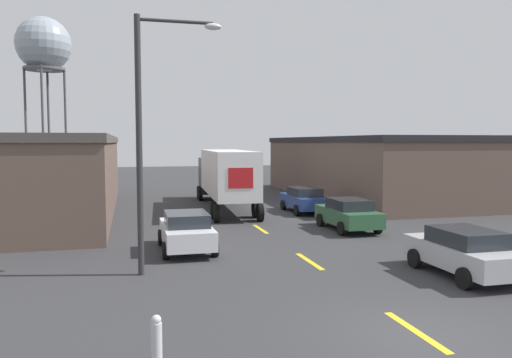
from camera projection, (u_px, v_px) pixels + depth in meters
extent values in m
plane|color=#333335|center=(423.00, 336.00, 11.15)|extent=(160.00, 160.00, 0.00)
cube|color=yellow|center=(416.00, 331.00, 11.44)|extent=(0.20, 2.58, 0.01)
cube|color=yellow|center=(309.00, 261.00, 18.15)|extent=(0.20, 2.58, 0.01)
cube|color=yellow|center=(261.00, 229.00, 24.86)|extent=(0.20, 2.58, 0.01)
cube|color=brown|center=(384.00, 169.00, 39.88)|extent=(12.51, 22.48, 4.33)
cube|color=#232326|center=(385.00, 140.00, 39.70)|extent=(12.71, 22.68, 0.40)
cube|color=black|center=(215.00, 175.00, 37.78)|extent=(2.45, 3.14, 2.63)
cube|color=white|center=(228.00, 172.00, 31.04)|extent=(2.97, 10.19, 2.72)
cube|color=red|center=(241.00, 178.00, 26.10)|extent=(1.32, 0.10, 1.09)
cylinder|color=black|center=(230.00, 192.00, 38.48)|extent=(0.34, 1.01, 0.99)
cylinder|color=black|center=(199.00, 192.00, 38.01)|extent=(0.34, 1.01, 0.99)
cylinder|color=black|center=(233.00, 193.00, 37.30)|extent=(0.34, 1.01, 0.99)
cylinder|color=black|center=(200.00, 194.00, 36.83)|extent=(0.34, 1.01, 0.99)
cylinder|color=black|center=(255.00, 209.00, 28.64)|extent=(0.34, 1.01, 0.99)
cylinder|color=black|center=(213.00, 210.00, 28.18)|extent=(0.34, 1.01, 0.99)
cylinder|color=black|center=(260.00, 212.00, 27.27)|extent=(0.34, 1.01, 0.99)
cylinder|color=black|center=(216.00, 214.00, 26.81)|extent=(0.34, 1.01, 0.99)
cube|color=#2D5B38|center=(348.00, 216.00, 24.62)|extent=(1.84, 4.26, 0.72)
cube|color=#23282D|center=(349.00, 204.00, 24.45)|extent=(1.62, 2.22, 0.50)
cylinder|color=black|center=(353.00, 219.00, 26.15)|extent=(0.22, 0.66, 0.66)
cylinder|color=black|center=(320.00, 220.00, 25.69)|extent=(0.22, 0.66, 0.66)
cylinder|color=black|center=(378.00, 227.00, 23.60)|extent=(0.22, 0.66, 0.66)
cylinder|color=black|center=(342.00, 228.00, 23.14)|extent=(0.22, 0.66, 0.66)
cube|color=#B2B2B7|center=(463.00, 255.00, 16.14)|extent=(1.84, 4.26, 0.72)
cube|color=#23282D|center=(466.00, 237.00, 15.97)|extent=(1.62, 2.22, 0.50)
cylinder|color=black|center=(461.00, 255.00, 17.67)|extent=(0.22, 0.66, 0.66)
cylinder|color=black|center=(415.00, 258.00, 17.22)|extent=(0.22, 0.66, 0.66)
cylinder|color=black|center=(465.00, 278.00, 14.67)|extent=(0.22, 0.66, 0.66)
cube|color=silver|center=(186.00, 234.00, 19.90)|extent=(1.84, 4.26, 0.72)
cube|color=#23282D|center=(187.00, 219.00, 19.73)|extent=(1.62, 2.22, 0.50)
cylinder|color=black|center=(204.00, 235.00, 21.43)|extent=(0.22, 0.66, 0.66)
cylinder|color=black|center=(161.00, 237.00, 20.98)|extent=(0.22, 0.66, 0.66)
cylinder|color=black|center=(215.00, 248.00, 18.88)|extent=(0.22, 0.66, 0.66)
cylinder|color=black|center=(165.00, 251.00, 18.42)|extent=(0.22, 0.66, 0.66)
cube|color=navy|center=(304.00, 201.00, 30.77)|extent=(1.84, 4.26, 0.72)
cube|color=#23282D|center=(305.00, 192.00, 30.60)|extent=(1.62, 2.22, 0.50)
cylinder|color=black|center=(310.00, 204.00, 32.30)|extent=(0.22, 0.66, 0.66)
cylinder|color=black|center=(283.00, 205.00, 31.85)|extent=(0.22, 0.66, 0.66)
cylinder|color=black|center=(326.00, 209.00, 29.75)|extent=(0.22, 0.66, 0.66)
cylinder|color=black|center=(297.00, 210.00, 29.29)|extent=(0.22, 0.66, 0.66)
cylinder|color=#47474C|center=(66.00, 123.00, 59.80)|extent=(0.28, 0.28, 13.13)
cylinder|color=#47474C|center=(49.00, 124.00, 61.39)|extent=(0.28, 0.28, 13.13)
cylinder|color=#47474C|center=(26.00, 123.00, 58.71)|extent=(0.28, 0.28, 13.13)
cylinder|color=#47474C|center=(43.00, 123.00, 57.12)|extent=(0.28, 0.28, 13.13)
cylinder|color=#4C4C51|center=(44.00, 69.00, 58.78)|extent=(4.71, 4.71, 0.30)
sphere|color=#939EA8|center=(43.00, 44.00, 58.57)|extent=(6.32, 6.32, 6.32)
cylinder|color=#2D2D30|center=(139.00, 147.00, 16.00)|extent=(0.20, 0.20, 8.36)
cylinder|color=#2D2D30|center=(176.00, 21.00, 16.00)|extent=(2.42, 0.11, 0.11)
ellipsoid|color=silver|center=(213.00, 27.00, 16.31)|extent=(0.56, 0.32, 0.22)
cylinder|color=silver|center=(157.00, 344.00, 9.68)|extent=(0.22, 0.22, 0.84)
sphere|color=silver|center=(156.00, 320.00, 9.65)|extent=(0.20, 0.20, 0.20)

